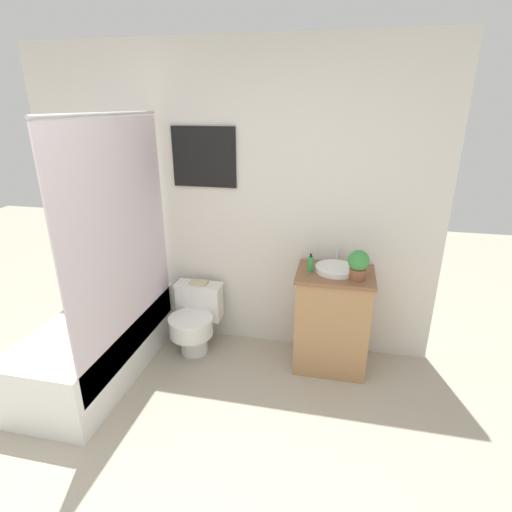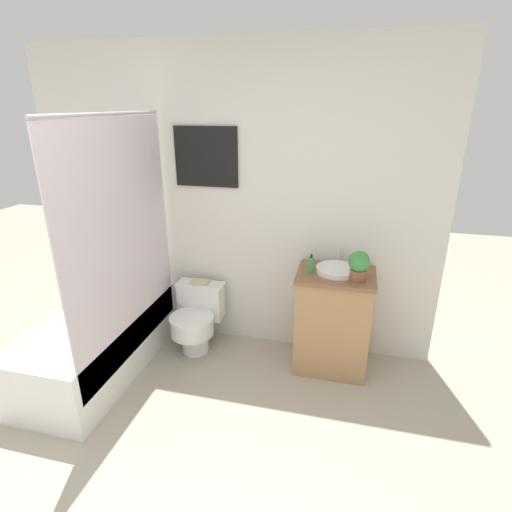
{
  "view_description": "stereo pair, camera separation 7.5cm",
  "coord_description": "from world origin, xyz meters",
  "px_view_note": "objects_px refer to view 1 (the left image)",
  "views": [
    {
      "loc": [
        0.91,
        -1.02,
        2.03
      ],
      "look_at": [
        0.34,
        1.64,
        0.99
      ],
      "focal_mm": 28.0,
      "sensor_mm": 36.0,
      "label": 1
    },
    {
      "loc": [
        0.98,
        -1.0,
        2.03
      ],
      "look_at": [
        0.34,
        1.64,
        0.99
      ],
      "focal_mm": 28.0,
      "sensor_mm": 36.0,
      "label": 2
    }
  ],
  "objects_px": {
    "soap_bottle": "(310,264)",
    "potted_plant": "(358,264)",
    "sink": "(336,269)",
    "book_on_tank": "(199,283)",
    "toilet": "(195,318)"
  },
  "relations": [
    {
      "from": "soap_bottle",
      "to": "book_on_tank",
      "type": "distance_m",
      "value": 1.02
    },
    {
      "from": "toilet",
      "to": "sink",
      "type": "xyz_separation_m",
      "value": [
        1.16,
        0.04,
        0.55
      ]
    },
    {
      "from": "sink",
      "to": "soap_bottle",
      "type": "relative_size",
      "value": 2.45
    },
    {
      "from": "sink",
      "to": "soap_bottle",
      "type": "height_order",
      "value": "soap_bottle"
    },
    {
      "from": "sink",
      "to": "soap_bottle",
      "type": "xyz_separation_m",
      "value": [
        -0.19,
        -0.04,
        0.04
      ]
    },
    {
      "from": "soap_bottle",
      "to": "toilet",
      "type": "bearing_deg",
      "value": 179.85
    },
    {
      "from": "sink",
      "to": "potted_plant",
      "type": "height_order",
      "value": "potted_plant"
    },
    {
      "from": "sink",
      "to": "book_on_tank",
      "type": "height_order",
      "value": "sink"
    },
    {
      "from": "toilet",
      "to": "book_on_tank",
      "type": "relative_size",
      "value": 3.71
    },
    {
      "from": "toilet",
      "to": "potted_plant",
      "type": "distance_m",
      "value": 1.47
    },
    {
      "from": "soap_bottle",
      "to": "potted_plant",
      "type": "bearing_deg",
      "value": -11.13
    },
    {
      "from": "soap_bottle",
      "to": "potted_plant",
      "type": "distance_m",
      "value": 0.36
    },
    {
      "from": "toilet",
      "to": "sink",
      "type": "distance_m",
      "value": 1.28
    },
    {
      "from": "toilet",
      "to": "sink",
      "type": "bearing_deg",
      "value": 1.95
    },
    {
      "from": "toilet",
      "to": "soap_bottle",
      "type": "height_order",
      "value": "soap_bottle"
    }
  ]
}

